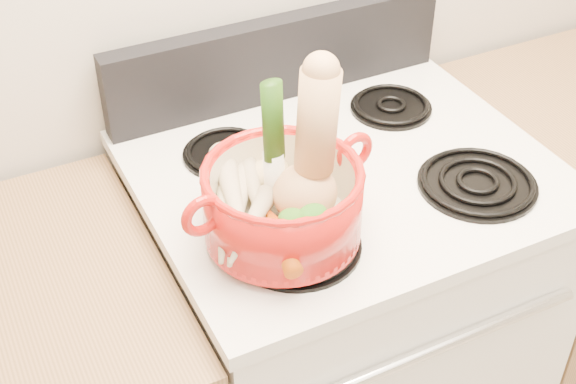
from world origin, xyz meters
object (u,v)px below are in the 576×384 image
dutch_oven (283,203)px  leek (274,148)px  squash (306,149)px  stove_body (337,338)px

dutch_oven → leek: size_ratio=1.04×
leek → squash: bearing=-59.7°
stove_body → squash: 0.71m
dutch_oven → leek: (0.00, 0.04, 0.09)m
dutch_oven → leek: bearing=76.7°
stove_body → leek: size_ratio=3.61×
squash → dutch_oven: bearing=-171.6°
squash → leek: squash is taller
dutch_oven → squash: size_ratio=0.96×
stove_body → dutch_oven: bearing=-146.3°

